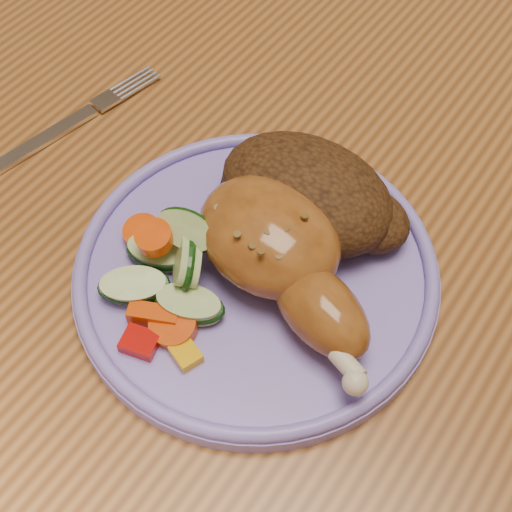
% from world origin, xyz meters
% --- Properties ---
extents(ground, '(4.00, 4.00, 0.00)m').
position_xyz_m(ground, '(0.00, 0.00, 0.00)').
color(ground, brown).
rests_on(ground, ground).
extents(dining_table, '(0.90, 1.40, 0.75)m').
position_xyz_m(dining_table, '(0.00, 0.00, 0.67)').
color(dining_table, '#935927').
rests_on(dining_table, ground).
extents(plate, '(0.25, 0.25, 0.01)m').
position_xyz_m(plate, '(-0.05, -0.12, 0.76)').
color(plate, '#806ED3').
rests_on(plate, dining_table).
extents(plate_rim, '(0.25, 0.25, 0.01)m').
position_xyz_m(plate_rim, '(-0.05, -0.12, 0.77)').
color(plate_rim, '#806ED3').
rests_on(plate_rim, plate).
extents(chicken_leg, '(0.17, 0.12, 0.06)m').
position_xyz_m(chicken_leg, '(-0.03, -0.12, 0.79)').
color(chicken_leg, brown).
rests_on(chicken_leg, plate).
extents(rice_pilaf, '(0.14, 0.09, 0.06)m').
position_xyz_m(rice_pilaf, '(-0.04, -0.06, 0.78)').
color(rice_pilaf, '#3F240F').
rests_on(rice_pilaf, plate).
extents(vegetable_pile, '(0.11, 0.11, 0.05)m').
position_xyz_m(vegetable_pile, '(-0.09, -0.17, 0.78)').
color(vegetable_pile, '#A50A05').
rests_on(vegetable_pile, plate).
extents(fork, '(0.04, 0.16, 0.00)m').
position_xyz_m(fork, '(-0.26, -0.10, 0.75)').
color(fork, silver).
rests_on(fork, dining_table).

